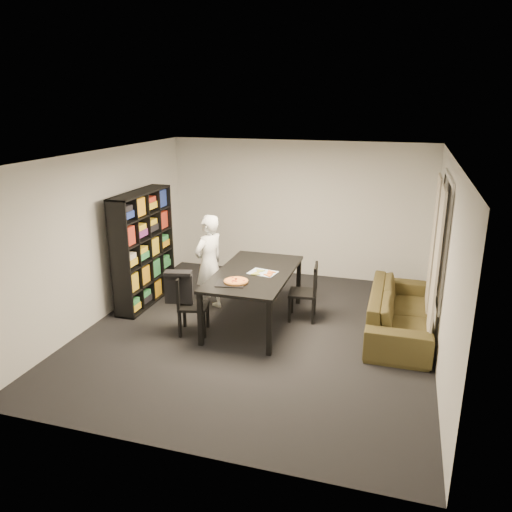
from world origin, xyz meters
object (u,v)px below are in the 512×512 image
(bookshelf, at_px, (143,248))
(dining_table, at_px, (254,277))
(person, at_px, (209,263))
(baking_tray, at_px, (231,283))
(chair_left, at_px, (187,301))
(sofa, at_px, (400,311))
(pepperoni_pizza, at_px, (236,281))
(chair_right, at_px, (308,288))

(bookshelf, relative_size, dining_table, 0.96)
(person, height_order, baking_tray, person)
(person, relative_size, baking_tray, 3.99)
(chair_left, bearing_deg, sofa, -86.64)
(bookshelf, xyz_separation_m, dining_table, (2.01, -0.27, -0.20))
(chair_left, relative_size, pepperoni_pizza, 2.53)
(dining_table, bearing_deg, bookshelf, 172.38)
(bookshelf, xyz_separation_m, chair_left, (1.17, -0.88, -0.44))
(person, bearing_deg, chair_left, 23.91)
(chair_right, xyz_separation_m, person, (-1.61, -0.09, 0.28))
(baking_tray, height_order, pepperoni_pizza, pepperoni_pizza)
(dining_table, relative_size, sofa, 0.89)
(bookshelf, relative_size, person, 1.19)
(bookshelf, bearing_deg, pepperoni_pizza, -22.65)
(pepperoni_pizza, bearing_deg, sofa, 19.88)
(chair_right, relative_size, baking_tray, 2.27)
(chair_left, xyz_separation_m, pepperoni_pizza, (0.72, 0.09, 0.35))
(person, relative_size, sofa, 0.71)
(bookshelf, relative_size, sofa, 0.85)
(bookshelf, height_order, baking_tray, bookshelf)
(chair_left, height_order, chair_right, chair_right)
(bookshelf, relative_size, baking_tray, 4.75)
(bookshelf, relative_size, pepperoni_pizza, 5.43)
(person, height_order, sofa, person)
(pepperoni_pizza, relative_size, sofa, 0.16)
(baking_tray, bearing_deg, chair_left, -176.60)
(person, bearing_deg, bookshelf, -66.67)
(sofa, bearing_deg, person, 90.59)
(bookshelf, distance_m, baking_tray, 2.02)
(bookshelf, bearing_deg, sofa, 0.42)
(dining_table, height_order, sofa, dining_table)
(person, bearing_deg, sofa, 113.95)
(baking_tray, relative_size, pepperoni_pizza, 1.14)
(bookshelf, xyz_separation_m, chair_right, (2.78, 0.09, -0.43))
(chair_right, height_order, baking_tray, chair_right)
(chair_left, bearing_deg, chair_right, -72.36)
(baking_tray, xyz_separation_m, sofa, (2.34, 0.87, -0.51))
(baking_tray, bearing_deg, pepperoni_pizza, 39.66)
(chair_right, height_order, sofa, chair_right)
(dining_table, distance_m, sofa, 2.23)
(sofa, bearing_deg, chair_left, 106.94)
(person, xyz_separation_m, sofa, (3.01, 0.03, -0.47))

